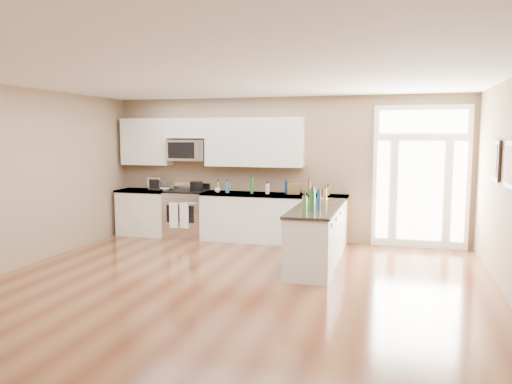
{
  "coord_description": "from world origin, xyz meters",
  "views": [
    {
      "loc": [
        2.08,
        -5.56,
        2.06
      ],
      "look_at": [
        -0.02,
        2.0,
        1.17
      ],
      "focal_mm": 35.0,
      "sensor_mm": 36.0,
      "label": 1
    }
  ],
  "objects_px": {
    "stockpot": "(196,186)",
    "toaster_oven": "(157,183)",
    "peninsula_cabinet": "(317,238)",
    "kitchen_range": "(187,214)"
  },
  "relations": [
    {
      "from": "stockpot",
      "to": "toaster_oven",
      "type": "distance_m",
      "value": 0.88
    },
    {
      "from": "peninsula_cabinet",
      "to": "toaster_oven",
      "type": "xyz_separation_m",
      "value": [
        -3.55,
        1.51,
        0.64
      ]
    },
    {
      "from": "toaster_oven",
      "to": "stockpot",
      "type": "bearing_deg",
      "value": 6.32
    },
    {
      "from": "peninsula_cabinet",
      "to": "toaster_oven",
      "type": "relative_size",
      "value": 7.63
    },
    {
      "from": "peninsula_cabinet",
      "to": "kitchen_range",
      "type": "xyz_separation_m",
      "value": [
        -2.87,
        1.45,
        0.04
      ]
    },
    {
      "from": "kitchen_range",
      "to": "stockpot",
      "type": "bearing_deg",
      "value": 10.0
    },
    {
      "from": "kitchen_range",
      "to": "toaster_oven",
      "type": "height_order",
      "value": "toaster_oven"
    },
    {
      "from": "stockpot",
      "to": "toaster_oven",
      "type": "height_order",
      "value": "toaster_oven"
    },
    {
      "from": "kitchen_range",
      "to": "stockpot",
      "type": "xyz_separation_m",
      "value": [
        0.2,
        0.04,
        0.57
      ]
    },
    {
      "from": "peninsula_cabinet",
      "to": "toaster_oven",
      "type": "height_order",
      "value": "toaster_oven"
    }
  ]
}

